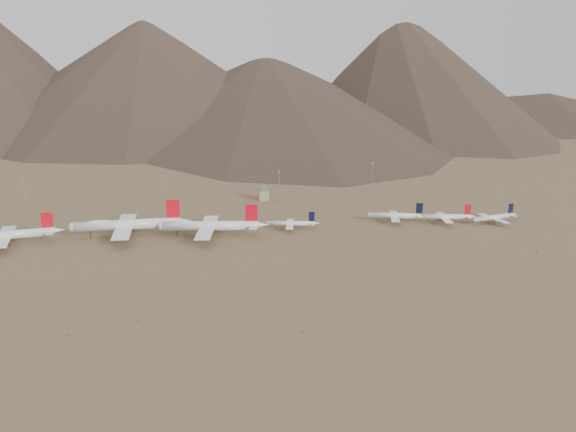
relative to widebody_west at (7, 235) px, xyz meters
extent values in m
plane|color=olive|center=(145.49, -24.28, -6.58)|extent=(3000.00, 3000.00, 0.00)
cylinder|color=white|center=(-0.27, -0.04, -0.07)|extent=(53.75, 13.87, 5.53)
cone|color=white|center=(29.34, 4.66, 0.34)|extent=(10.30, 6.43, 4.98)
cube|color=white|center=(-1.33, -0.21, -0.90)|extent=(16.17, 49.82, 0.69)
cube|color=white|center=(25.11, 3.99, 0.48)|extent=(7.69, 19.18, 0.33)
cube|color=red|center=(24.06, 3.82, 7.60)|extent=(6.95, 1.58, 9.82)
cylinder|color=black|center=(0.57, 1.49, -4.71)|extent=(0.45, 0.45, 3.75)
cylinder|color=black|center=(1.00, -1.24, -4.71)|extent=(0.45, 0.45, 3.75)
cylinder|color=slate|center=(-2.87, 9.48, -2.27)|extent=(5.68, 3.30, 2.49)
cylinder|color=slate|center=(0.21, -9.91, -2.27)|extent=(5.68, 3.30, 2.49)
cylinder|color=slate|center=(-4.26, 18.21, -2.27)|extent=(5.68, 3.30, 2.49)
cylinder|color=slate|center=(1.60, -18.63, -2.27)|extent=(5.68, 3.30, 2.49)
cylinder|color=white|center=(72.76, 6.42, 1.51)|extent=(66.65, 7.64, 6.88)
sphere|color=white|center=(39.48, 6.04, 1.51)|extent=(6.74, 6.74, 6.74)
cone|color=white|center=(110.04, 6.85, 2.03)|extent=(12.05, 6.33, 6.19)
cube|color=white|center=(71.43, 6.41, 0.48)|extent=(11.35, 61.14, 0.86)
cube|color=white|center=(104.71, 6.79, 2.20)|extent=(6.26, 23.26, 0.41)
cube|color=red|center=(103.38, 6.78, 11.06)|extent=(8.66, 0.72, 12.20)
cylinder|color=black|center=(49.46, 6.16, -4.25)|extent=(0.44, 0.44, 4.66)
cylinder|color=black|center=(74.07, 8.16, -4.25)|extent=(0.55, 0.55, 4.66)
cylinder|color=black|center=(74.11, 4.72, -4.25)|extent=(0.55, 0.55, 4.66)
ellipsoid|color=white|center=(55.45, 6.23, 3.41)|extent=(21.36, 5.40, 4.13)
cylinder|color=slate|center=(71.29, 18.61, -1.22)|extent=(6.69, 3.17, 3.10)
cylinder|color=slate|center=(71.57, -5.80, -1.22)|extent=(6.69, 3.17, 3.10)
cylinder|color=slate|center=(71.16, 29.60, -1.22)|extent=(6.69, 3.17, 3.10)
cylinder|color=slate|center=(71.69, -16.78, -1.22)|extent=(6.69, 3.17, 3.10)
cylinder|color=white|center=(126.64, -2.98, 0.86)|extent=(61.42, 15.21, 6.32)
sphere|color=white|center=(96.40, 1.50, 0.86)|extent=(6.19, 6.19, 6.19)
cone|color=white|center=(160.52, -8.00, 1.33)|extent=(11.72, 7.24, 5.69)
cube|color=white|center=(125.43, -2.80, -0.09)|extent=(17.89, 56.89, 0.79)
cube|color=white|center=(155.68, -7.28, 1.49)|extent=(8.57, 21.88, 0.38)
cube|color=red|center=(154.47, -7.10, 9.62)|extent=(7.95, 1.73, 11.21)
cylinder|color=black|center=(105.47, 0.16, -4.44)|extent=(0.41, 0.41, 4.28)
cylinder|color=black|center=(128.08, -1.60, -4.44)|extent=(0.51, 0.51, 4.28)
cylinder|color=black|center=(127.62, -4.72, -4.44)|extent=(0.51, 0.51, 4.28)
ellipsoid|color=white|center=(110.92, -0.65, 2.59)|extent=(20.05, 7.56, 3.79)
cylinder|color=slate|center=(127.08, 8.29, -1.66)|extent=(6.47, 3.71, 2.84)
cylinder|color=slate|center=(123.79, -13.89, -1.66)|extent=(6.47, 3.71, 2.84)
cylinder|color=slate|center=(128.56, 18.27, -1.66)|extent=(6.47, 3.71, 2.84)
cylinder|color=slate|center=(122.31, -23.87, -1.66)|extent=(6.47, 3.71, 2.84)
cylinder|color=white|center=(183.12, 5.75, -2.57)|extent=(31.25, 9.57, 3.39)
sphere|color=white|center=(167.83, 8.88, -2.57)|extent=(3.32, 3.32, 3.32)
cone|color=white|center=(200.24, 2.25, -2.32)|extent=(6.11, 4.11, 3.05)
cube|color=white|center=(182.51, 5.88, -3.08)|extent=(10.25, 27.21, 0.42)
cube|color=white|center=(197.80, 2.75, -2.23)|extent=(4.79, 10.52, 0.20)
cube|color=black|center=(197.18, 2.88, 2.47)|extent=(4.04, 1.11, 6.69)
cylinder|color=black|center=(172.42, 7.94, -5.43)|extent=(0.36, 0.36, 2.32)
cylinder|color=black|center=(183.90, 6.46, -5.43)|extent=(0.45, 0.45, 2.32)
cylinder|color=black|center=(183.56, 4.80, -5.43)|extent=(0.45, 0.45, 2.32)
cylinder|color=slate|center=(184.01, 13.22, -3.92)|extent=(3.36, 2.12, 1.52)
cylinder|color=slate|center=(181.01, -1.46, -3.92)|extent=(3.36, 2.12, 1.52)
cylinder|color=white|center=(261.26, 11.58, -1.91)|extent=(36.03, 13.90, 3.95)
sphere|color=white|center=(243.79, 16.64, -1.91)|extent=(3.87, 3.87, 3.87)
cone|color=white|center=(280.82, 5.92, -1.61)|extent=(7.28, 5.23, 3.55)
cube|color=white|center=(260.56, 11.78, -2.50)|extent=(14.26, 31.56, 0.49)
cube|color=white|center=(278.02, 6.73, -1.51)|extent=(6.44, 12.29, 0.24)
cube|color=black|center=(277.33, 6.93, 3.96)|extent=(4.64, 1.66, 7.79)
cylinder|color=black|center=(249.03, 15.12, -5.23)|extent=(0.42, 0.42, 2.70)
cylinder|color=black|center=(262.23, 12.33, -5.23)|extent=(0.52, 0.52, 2.70)
cylinder|color=black|center=(261.68, 10.43, -5.23)|extent=(0.52, 0.52, 2.70)
cylinder|color=slate|center=(262.98, 20.17, -3.48)|extent=(3.99, 2.72, 1.78)
cylinder|color=slate|center=(258.13, 3.40, -3.48)|extent=(3.99, 2.72, 1.78)
cylinder|color=white|center=(295.66, 3.09, -2.13)|extent=(34.76, 9.91, 3.76)
sphere|color=white|center=(278.61, 6.19, -2.13)|extent=(3.69, 3.69, 3.69)
cone|color=white|center=(314.75, -0.39, -1.85)|extent=(6.74, 4.45, 3.39)
cube|color=white|center=(294.98, 3.21, -2.69)|extent=(10.78, 30.21, 0.47)
cube|color=white|center=(312.02, 0.11, -1.75)|extent=(5.09, 11.66, 0.23)
cube|color=red|center=(311.34, 0.23, 3.46)|extent=(4.49, 1.14, 7.42)
cylinder|color=black|center=(283.73, 5.26, -5.30)|extent=(0.40, 0.40, 2.57)
cylinder|color=black|center=(296.51, 3.89, -5.30)|extent=(0.49, 0.49, 2.57)
cylinder|color=black|center=(296.17, 2.04, -5.30)|extent=(0.49, 0.49, 2.57)
cylinder|color=slate|center=(296.47, 11.39, -3.63)|extent=(3.71, 2.29, 1.69)
cylinder|color=slate|center=(293.49, -4.97, -3.63)|extent=(3.71, 2.29, 1.69)
cylinder|color=white|center=(329.93, -3.70, -2.35)|extent=(32.88, 10.96, 3.58)
sphere|color=white|center=(313.89, -7.44, -2.35)|extent=(3.50, 3.50, 3.50)
cone|color=white|center=(347.89, 0.49, -2.08)|extent=(6.50, 4.48, 3.22)
cube|color=white|center=(329.28, -3.85, -2.89)|extent=(11.54, 28.69, 0.45)
cube|color=white|center=(345.32, -0.11, -1.99)|extent=(5.32, 11.12, 0.21)
cube|color=black|center=(344.68, -0.26, 2.97)|extent=(4.24, 1.29, 7.06)
cylinder|color=black|center=(318.70, -6.32, -5.36)|extent=(0.38, 0.38, 2.45)
cylinder|color=black|center=(330.36, -2.68, -5.36)|extent=(0.47, 0.47, 2.45)
cylinder|color=black|center=(330.77, -4.42, -5.36)|extent=(0.47, 0.47, 2.45)
cylinder|color=slate|center=(327.49, 3.85, -3.77)|extent=(3.57, 2.31, 1.61)
cylinder|color=slate|center=(331.08, -11.55, -3.77)|extent=(3.57, 2.31, 1.61)
cube|color=tan|center=(175.49, 95.72, -2.58)|extent=(8.00, 8.00, 8.00)
cube|color=slate|center=(175.49, 95.72, 3.42)|extent=(6.00, 6.00, 4.00)
cylinder|color=gray|center=(-16.09, 103.88, 5.92)|extent=(0.50, 0.50, 25.00)
cube|color=gray|center=(-16.09, 103.88, 18.72)|extent=(2.00, 0.60, 0.80)
cylinder|color=gray|center=(91.25, 112.53, 5.92)|extent=(0.50, 0.50, 25.00)
cube|color=gray|center=(91.25, 112.53, 18.72)|extent=(2.00, 0.60, 0.80)
cylinder|color=gray|center=(187.73, 90.00, 5.92)|extent=(0.50, 0.50, 25.00)
cube|color=gray|center=(187.73, 90.00, 18.72)|extent=(2.00, 0.60, 0.80)
cylinder|color=gray|center=(277.53, 117.80, 5.92)|extent=(0.50, 0.50, 25.00)
cube|color=gray|center=(277.53, 117.80, 18.72)|extent=(2.00, 0.60, 0.80)
cylinder|color=gray|center=(349.36, 108.41, 5.92)|extent=(0.50, 0.50, 25.00)
cube|color=gray|center=(349.36, 108.41, 18.72)|extent=(2.00, 0.60, 0.80)
ellipsoid|color=olive|center=(236.41, -182.08, -6.38)|extent=(0.59, 0.59, 0.40)
ellipsoid|color=olive|center=(161.48, -150.00, -6.19)|extent=(0.91, 0.91, 0.79)
ellipsoid|color=olive|center=(321.87, -70.24, -6.16)|extent=(0.94, 0.94, 0.84)
ellipsoid|color=olive|center=(276.67, -160.88, -6.40)|extent=(0.63, 0.63, 0.36)
ellipsoid|color=olive|center=(239.95, -202.95, -6.44)|extent=(0.50, 0.50, 0.28)
ellipsoid|color=olive|center=(63.68, -135.93, -6.25)|extent=(1.08, 1.08, 0.67)
ellipsoid|color=olive|center=(36.94, -36.35, -6.31)|extent=(0.69, 0.69, 0.55)
ellipsoid|color=olive|center=(236.39, -81.13, -6.40)|extent=(0.73, 0.73, 0.37)
ellipsoid|color=olive|center=(112.97, -66.95, -6.23)|extent=(1.04, 1.04, 0.70)
ellipsoid|color=olive|center=(55.35, -89.86, -6.37)|extent=(0.54, 0.54, 0.42)
ellipsoid|color=olive|center=(45.41, -27.37, -6.30)|extent=(0.67, 0.67, 0.58)
ellipsoid|color=olive|center=(176.07, -24.54, -6.36)|extent=(0.61, 0.61, 0.45)
ellipsoid|color=olive|center=(217.55, -26.17, -6.30)|extent=(1.02, 1.02, 0.56)
ellipsoid|color=olive|center=(108.52, -79.36, -6.41)|extent=(0.54, 0.54, 0.35)
ellipsoid|color=olive|center=(62.68, -147.11, -6.35)|extent=(0.53, 0.53, 0.47)
ellipsoid|color=olive|center=(90.70, -126.10, -6.25)|extent=(0.96, 0.96, 0.67)
ellipsoid|color=olive|center=(213.45, -30.19, -6.34)|extent=(0.62, 0.62, 0.49)
camera|label=1|loc=(118.51, -363.21, 102.77)|focal=35.00mm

